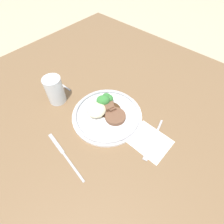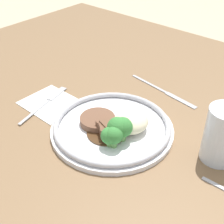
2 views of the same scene
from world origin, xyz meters
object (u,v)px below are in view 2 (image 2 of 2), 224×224
object	(u,v)px
fork	(48,101)
knife	(165,92)
plate	(114,127)
juice_glass	(222,138)

from	to	relation	value
fork	knife	world-z (taller)	fork
plate	knife	distance (m)	0.21
plate	knife	bearing A→B (deg)	92.18
knife	juice_glass	bearing A→B (deg)	-25.13
plate	fork	size ratio (longest dim) A/B	1.52
plate	knife	size ratio (longest dim) A/B	1.24
juice_glass	knife	xyz separation A→B (m)	(-0.21, 0.13, -0.05)
plate	fork	world-z (taller)	plate
juice_glass	fork	size ratio (longest dim) A/B	0.65
juice_glass	fork	bearing A→B (deg)	-167.22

